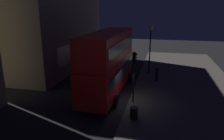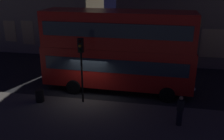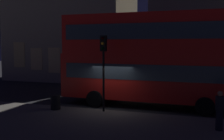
% 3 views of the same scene
% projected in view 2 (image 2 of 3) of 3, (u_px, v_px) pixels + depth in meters
% --- Properties ---
extents(ground_plane, '(80.00, 80.00, 0.00)m').
position_uv_depth(ground_plane, '(89.00, 96.00, 17.16)').
color(ground_plane, '#232326').
extents(double_decker_bus, '(10.44, 3.02, 5.58)m').
position_uv_depth(double_decker_bus, '(118.00, 48.00, 17.13)').
color(double_decker_bus, red).
rests_on(double_decker_bus, ground).
extents(traffic_light_near_kerb, '(0.32, 0.36, 4.13)m').
position_uv_depth(traffic_light_near_kerb, '(81.00, 57.00, 15.09)').
color(traffic_light_near_kerb, black).
rests_on(traffic_light_near_kerb, sidewalk_slab).
extents(pedestrian, '(0.37, 0.37, 1.69)m').
position_uv_depth(pedestrian, '(180.00, 110.00, 13.30)').
color(pedestrian, black).
rests_on(pedestrian, sidewalk_slab).
extents(litter_bin, '(0.55, 0.55, 0.83)m').
position_uv_depth(litter_bin, '(40.00, 95.00, 16.03)').
color(litter_bin, black).
rests_on(litter_bin, sidewalk_slab).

